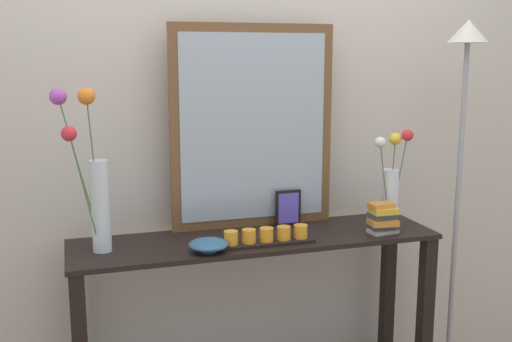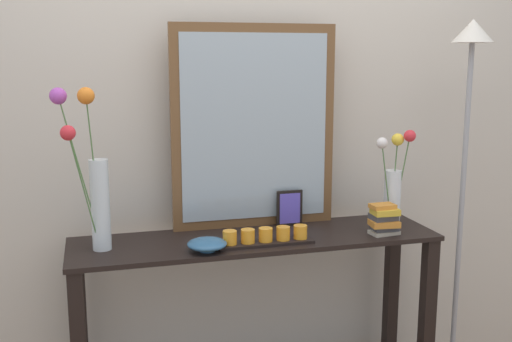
% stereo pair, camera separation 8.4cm
% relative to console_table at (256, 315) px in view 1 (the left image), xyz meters
% --- Properties ---
extents(wall_back, '(6.40, 0.08, 2.70)m').
position_rel_console_table_xyz_m(wall_back, '(0.00, 0.32, 0.84)').
color(wall_back, beige).
rests_on(wall_back, ground).
extents(console_table, '(1.54, 0.41, 0.86)m').
position_rel_console_table_xyz_m(console_table, '(0.00, 0.00, 0.00)').
color(console_table, black).
rests_on(console_table, ground).
extents(mirror_leaning, '(0.73, 0.03, 0.88)m').
position_rel_console_table_xyz_m(mirror_leaning, '(0.04, 0.17, 0.79)').
color(mirror_leaning, brown).
rests_on(mirror_leaning, console_table).
extents(tall_vase_left, '(0.20, 0.18, 0.63)m').
position_rel_console_table_xyz_m(tall_vase_left, '(-0.65, -0.01, 0.63)').
color(tall_vase_left, silver).
rests_on(tall_vase_left, console_table).
extents(vase_right, '(0.18, 0.11, 0.44)m').
position_rel_console_table_xyz_m(vase_right, '(0.62, -0.02, 0.54)').
color(vase_right, silver).
rests_on(vase_right, console_table).
extents(candle_tray, '(0.39, 0.09, 0.07)m').
position_rel_console_table_xyz_m(candle_tray, '(0.01, -0.11, 0.38)').
color(candle_tray, black).
rests_on(candle_tray, console_table).
extents(picture_frame_small, '(0.12, 0.01, 0.16)m').
position_rel_console_table_xyz_m(picture_frame_small, '(0.19, 0.13, 0.43)').
color(picture_frame_small, black).
rests_on(picture_frame_small, console_table).
extents(decorative_bowl, '(0.15, 0.15, 0.05)m').
position_rel_console_table_xyz_m(decorative_bowl, '(-0.23, -0.13, 0.38)').
color(decorative_bowl, '#2D5B84').
rests_on(decorative_bowl, console_table).
extents(book_stack, '(0.13, 0.11, 0.13)m').
position_rel_console_table_xyz_m(book_stack, '(0.54, -0.11, 0.41)').
color(book_stack, '#B2A893').
rests_on(book_stack, console_table).
extents(floor_lamp, '(0.24, 0.24, 1.76)m').
position_rel_console_table_xyz_m(floor_lamp, '(0.97, -0.02, 0.68)').
color(floor_lamp, '#9E9EA3').
rests_on(floor_lamp, ground).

